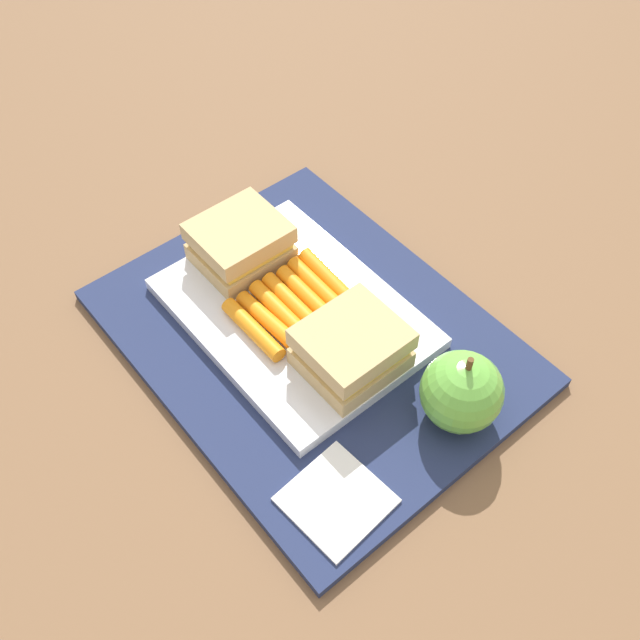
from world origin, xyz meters
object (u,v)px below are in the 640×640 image
(food_tray, at_px, (294,313))
(apple, at_px, (462,392))
(sandwich_half_right, at_px, (351,348))
(carrot_sticks_bundle, at_px, (293,303))
(paper_napkin, at_px, (336,500))
(sandwich_half_left, at_px, (240,243))

(food_tray, xyz_separation_m, apple, (0.16, 0.04, 0.03))
(sandwich_half_right, distance_m, apple, 0.10)
(carrot_sticks_bundle, xyz_separation_m, apple, (0.16, 0.04, 0.01))
(apple, relative_size, paper_napkin, 1.11)
(sandwich_half_right, relative_size, paper_napkin, 1.14)
(paper_napkin, bearing_deg, sandwich_half_left, 160.20)
(food_tray, xyz_separation_m, paper_napkin, (0.16, -0.09, -0.00))
(apple, bearing_deg, food_tray, -166.60)
(sandwich_half_left, bearing_deg, sandwich_half_right, 0.00)
(food_tray, xyz_separation_m, sandwich_half_left, (-0.08, 0.00, 0.03))
(paper_napkin, bearing_deg, food_tray, 151.82)
(food_tray, bearing_deg, carrot_sticks_bundle, 100.45)
(sandwich_half_right, bearing_deg, carrot_sticks_bundle, 179.93)
(sandwich_half_left, height_order, sandwich_half_right, same)
(sandwich_half_right, bearing_deg, apple, 24.35)
(food_tray, height_order, sandwich_half_right, sandwich_half_right)
(food_tray, relative_size, sandwich_half_right, 2.88)
(sandwich_half_right, bearing_deg, paper_napkin, -46.26)
(food_tray, distance_m, apple, 0.17)
(carrot_sticks_bundle, bearing_deg, food_tray, -79.55)
(food_tray, height_order, apple, apple)
(food_tray, bearing_deg, apple, 13.40)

